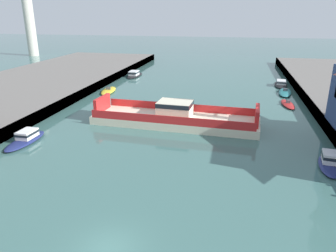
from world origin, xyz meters
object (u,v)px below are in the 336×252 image
(moored_boat_near_right, at_px, (134,74))
(moored_boat_far_right, at_px, (285,92))
(chain_ferry, at_px, (175,117))
(moored_boat_mid_left, at_px, (26,138))
(moored_boat_near_left, at_px, (281,84))
(smokestack_distant_a, at_px, (27,5))
(moored_boat_far_left, at_px, (330,162))
(moored_boat_upstream_a, at_px, (109,91))
(moored_boat_upstream_b, at_px, (288,104))

(moored_boat_near_right, relative_size, moored_boat_far_right, 1.04)
(chain_ferry, bearing_deg, moored_boat_mid_left, -148.07)
(chain_ferry, distance_m, moored_boat_near_left, 34.71)
(moored_boat_far_right, bearing_deg, smokestack_distant_a, 152.83)
(moored_boat_mid_left, distance_m, moored_boat_far_left, 34.63)
(moored_boat_near_right, relative_size, smokestack_distant_a, 0.26)
(moored_boat_mid_left, bearing_deg, moored_boat_near_right, 89.96)
(chain_ferry, height_order, moored_boat_near_left, chain_ferry)
(chain_ferry, distance_m, smokestack_distant_a, 93.25)
(moored_boat_near_right, height_order, moored_boat_mid_left, moored_boat_near_right)
(moored_boat_far_left, relative_size, smokestack_distant_a, 0.18)
(chain_ferry, distance_m, moored_boat_far_right, 28.50)
(moored_boat_upstream_a, bearing_deg, chain_ferry, -44.92)
(smokestack_distant_a, bearing_deg, moored_boat_mid_left, -57.17)
(chain_ferry, distance_m, moored_boat_far_left, 20.55)
(moored_boat_mid_left, xyz_separation_m, moored_boat_far_right, (34.26, 32.66, -0.25))
(moored_boat_near_right, relative_size, moored_boat_far_left, 1.39)
(moored_boat_near_right, relative_size, moored_boat_upstream_a, 1.12)
(chain_ferry, relative_size, moored_boat_far_right, 2.93)
(moored_boat_near_right, height_order, moored_boat_far_left, moored_boat_far_left)
(moored_boat_mid_left, xyz_separation_m, smokestack_distant_a, (-48.48, 75.13, 16.80))
(moored_boat_mid_left, bearing_deg, moored_boat_near_left, 49.46)
(moored_boat_mid_left, height_order, moored_boat_upstream_a, moored_boat_mid_left)
(moored_boat_near_left, height_order, moored_boat_mid_left, moored_boat_mid_left)
(moored_boat_far_left, xyz_separation_m, moored_boat_upstream_b, (-0.98, 23.48, -0.34))
(moored_boat_far_left, distance_m, moored_boat_upstream_b, 23.50)
(chain_ferry, xyz_separation_m, moored_boat_far_left, (18.05, -9.80, -0.47))
(moored_boat_far_left, relative_size, moored_boat_upstream_a, 0.80)
(moored_boat_near_left, relative_size, moored_boat_far_right, 1.05)
(moored_boat_far_right, bearing_deg, chain_ferry, -128.39)
(moored_boat_mid_left, bearing_deg, chain_ferry, 31.93)
(moored_boat_mid_left, relative_size, moored_boat_upstream_a, 0.94)
(moored_boat_far_right, distance_m, moored_boat_upstream_a, 34.83)
(smokestack_distant_a, bearing_deg, moored_boat_upstream_b, -31.91)
(moored_boat_far_left, xyz_separation_m, smokestack_distant_a, (-83.10, 74.61, 16.76))
(moored_boat_far_left, height_order, moored_boat_upstream_b, moored_boat_far_left)
(moored_boat_near_right, xyz_separation_m, moored_boat_upstream_b, (33.61, -19.61, -0.33))
(moored_boat_near_right, relative_size, moored_boat_upstream_b, 1.29)
(moored_boat_mid_left, height_order, smokestack_distant_a, smokestack_distant_a)
(moored_boat_far_left, xyz_separation_m, moored_boat_far_right, (-0.36, 32.13, -0.28))
(moored_boat_far_left, distance_m, smokestack_distant_a, 112.93)
(moored_boat_mid_left, distance_m, moored_boat_upstream_b, 41.33)
(moored_boat_far_left, bearing_deg, moored_boat_far_right, 90.65)
(moored_boat_upstream_b, bearing_deg, moored_boat_near_right, 149.74)
(chain_ferry, distance_m, moored_boat_mid_left, 19.53)
(moored_boat_mid_left, xyz_separation_m, moored_boat_upstream_b, (33.64, 24.00, -0.31))
(moored_boat_far_right, relative_size, moored_boat_upstream_a, 1.07)
(moored_boat_near_right, bearing_deg, moored_boat_far_left, -51.24)
(smokestack_distant_a, bearing_deg, moored_boat_far_left, -41.92)
(moored_boat_far_left, relative_size, moored_boat_far_right, 0.75)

